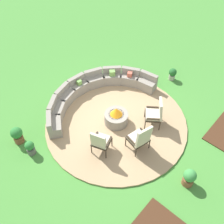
{
  "coord_description": "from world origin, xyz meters",
  "views": [
    {
      "loc": [
        -4.72,
        -4.01,
        7.42
      ],
      "look_at": [
        0.0,
        0.2,
        0.45
      ],
      "focal_mm": 43.02,
      "sensor_mm": 36.0,
      "label": 1
    }
  ],
  "objects_px": {
    "potted_plant_2": "(17,135)",
    "potted_plant_3": "(189,177)",
    "potted_plant_1": "(172,74)",
    "lounge_chair_front_right": "(140,138)",
    "lounge_chair_back_left": "(156,113)",
    "fire_pit": "(116,117)",
    "curved_stone_bench": "(94,91)",
    "potted_plant_0": "(30,148)",
    "lounge_chair_front_left": "(100,141)"
  },
  "relations": [
    {
      "from": "lounge_chair_front_right",
      "to": "potted_plant_0",
      "type": "xyz_separation_m",
      "value": [
        -2.43,
        2.54,
        -0.35
      ]
    },
    {
      "from": "fire_pit",
      "to": "lounge_chair_front_left",
      "type": "height_order",
      "value": "lounge_chair_front_left"
    },
    {
      "from": "lounge_chair_front_left",
      "to": "potted_plant_0",
      "type": "bearing_deg",
      "value": -157.18
    },
    {
      "from": "lounge_chair_front_right",
      "to": "potted_plant_2",
      "type": "relative_size",
      "value": 1.75
    },
    {
      "from": "fire_pit",
      "to": "curved_stone_bench",
      "type": "xyz_separation_m",
      "value": [
        0.43,
        1.52,
        0.0
      ]
    },
    {
      "from": "potted_plant_0",
      "to": "potted_plant_3",
      "type": "bearing_deg",
      "value": -60.86
    },
    {
      "from": "fire_pit",
      "to": "potted_plant_0",
      "type": "xyz_separation_m",
      "value": [
        -2.79,
        1.23,
        -0.05
      ]
    },
    {
      "from": "lounge_chair_front_left",
      "to": "potted_plant_1",
      "type": "bearing_deg",
      "value": 74.48
    },
    {
      "from": "fire_pit",
      "to": "potted_plant_2",
      "type": "distance_m",
      "value": 3.38
    },
    {
      "from": "lounge_chair_front_left",
      "to": "potted_plant_3",
      "type": "distance_m",
      "value": 2.86
    },
    {
      "from": "potted_plant_0",
      "to": "potted_plant_3",
      "type": "height_order",
      "value": "potted_plant_3"
    },
    {
      "from": "potted_plant_1",
      "to": "potted_plant_3",
      "type": "relative_size",
      "value": 0.83
    },
    {
      "from": "lounge_chair_front_right",
      "to": "potted_plant_0",
      "type": "distance_m",
      "value": 3.54
    },
    {
      "from": "potted_plant_2",
      "to": "potted_plant_3",
      "type": "height_order",
      "value": "potted_plant_2"
    },
    {
      "from": "fire_pit",
      "to": "potted_plant_3",
      "type": "relative_size",
      "value": 1.3
    },
    {
      "from": "lounge_chair_front_left",
      "to": "lounge_chair_back_left",
      "type": "bearing_deg",
      "value": 55.15
    },
    {
      "from": "lounge_chair_back_left",
      "to": "fire_pit",
      "type": "bearing_deg",
      "value": 92.15
    },
    {
      "from": "lounge_chair_back_left",
      "to": "lounge_chair_front_left",
      "type": "bearing_deg",
      "value": 127.12
    },
    {
      "from": "fire_pit",
      "to": "potted_plant_2",
      "type": "xyz_separation_m",
      "value": [
        -2.78,
        1.92,
        0.03
      ]
    },
    {
      "from": "fire_pit",
      "to": "lounge_chair_front_right",
      "type": "xyz_separation_m",
      "value": [
        -0.36,
        -1.31,
        0.3
      ]
    },
    {
      "from": "curved_stone_bench",
      "to": "potted_plant_2",
      "type": "xyz_separation_m",
      "value": [
        -3.22,
        0.4,
        0.02
      ]
    },
    {
      "from": "potted_plant_2",
      "to": "potted_plant_3",
      "type": "relative_size",
      "value": 1.02
    },
    {
      "from": "potted_plant_2",
      "to": "potted_plant_3",
      "type": "distance_m",
      "value": 5.61
    },
    {
      "from": "fire_pit",
      "to": "potted_plant_0",
      "type": "height_order",
      "value": "fire_pit"
    },
    {
      "from": "lounge_chair_front_left",
      "to": "potted_plant_3",
      "type": "xyz_separation_m",
      "value": [
        0.92,
        -2.69,
        -0.28
      ]
    },
    {
      "from": "lounge_chair_front_right",
      "to": "potted_plant_1",
      "type": "distance_m",
      "value": 3.92
    },
    {
      "from": "lounge_chair_front_right",
      "to": "potted_plant_1",
      "type": "height_order",
      "value": "lounge_chair_front_right"
    },
    {
      "from": "potted_plant_3",
      "to": "lounge_chair_back_left",
      "type": "bearing_deg",
      "value": 59.91
    },
    {
      "from": "lounge_chair_front_right",
      "to": "potted_plant_1",
      "type": "relative_size",
      "value": 2.16
    },
    {
      "from": "fire_pit",
      "to": "lounge_chair_back_left",
      "type": "distance_m",
      "value": 1.38
    },
    {
      "from": "curved_stone_bench",
      "to": "potted_plant_3",
      "type": "relative_size",
      "value": 6.92
    },
    {
      "from": "curved_stone_bench",
      "to": "potted_plant_0",
      "type": "xyz_separation_m",
      "value": [
        -3.23,
        -0.29,
        -0.05
      ]
    },
    {
      "from": "fire_pit",
      "to": "lounge_chair_front_right",
      "type": "relative_size",
      "value": 0.73
    },
    {
      "from": "lounge_chair_back_left",
      "to": "potted_plant_0",
      "type": "xyz_separation_m",
      "value": [
        -3.65,
        2.28,
        -0.34
      ]
    },
    {
      "from": "fire_pit",
      "to": "lounge_chair_back_left",
      "type": "relative_size",
      "value": 0.75
    },
    {
      "from": "potted_plant_0",
      "to": "potted_plant_3",
      "type": "relative_size",
      "value": 0.85
    },
    {
      "from": "potted_plant_1",
      "to": "lounge_chair_front_right",
      "type": "bearing_deg",
      "value": -162.67
    },
    {
      "from": "potted_plant_0",
      "to": "potted_plant_2",
      "type": "bearing_deg",
      "value": 89.3
    },
    {
      "from": "lounge_chair_front_left",
      "to": "potted_plant_1",
      "type": "xyz_separation_m",
      "value": [
        4.64,
        0.3,
        -0.33
      ]
    },
    {
      "from": "potted_plant_3",
      "to": "fire_pit",
      "type": "bearing_deg",
      "value": 83.56
    },
    {
      "from": "curved_stone_bench",
      "to": "potted_plant_0",
      "type": "relative_size",
      "value": 8.15
    },
    {
      "from": "fire_pit",
      "to": "lounge_chair_front_right",
      "type": "height_order",
      "value": "lounge_chair_front_right"
    },
    {
      "from": "potted_plant_2",
      "to": "lounge_chair_front_right",
      "type": "bearing_deg",
      "value": -53.16
    },
    {
      "from": "curved_stone_bench",
      "to": "lounge_chair_front_left",
      "type": "bearing_deg",
      "value": -130.99
    },
    {
      "from": "lounge_chair_back_left",
      "to": "potted_plant_3",
      "type": "xyz_separation_m",
      "value": [
        -1.21,
        -2.09,
        -0.28
      ]
    },
    {
      "from": "lounge_chair_front_right",
      "to": "potted_plant_1",
      "type": "xyz_separation_m",
      "value": [
        3.72,
        1.16,
        -0.34
      ]
    },
    {
      "from": "fire_pit",
      "to": "lounge_chair_front_left",
      "type": "bearing_deg",
      "value": -160.64
    },
    {
      "from": "curved_stone_bench",
      "to": "potted_plant_3",
      "type": "height_order",
      "value": "curved_stone_bench"
    },
    {
      "from": "lounge_chair_front_right",
      "to": "potted_plant_0",
      "type": "bearing_deg",
      "value": 146.77
    },
    {
      "from": "lounge_chair_front_left",
      "to": "curved_stone_bench",
      "type": "bearing_deg",
      "value": 119.8
    }
  ]
}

